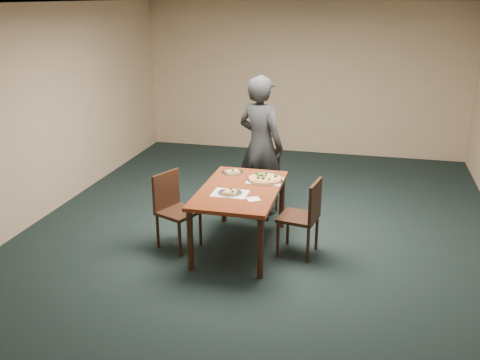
% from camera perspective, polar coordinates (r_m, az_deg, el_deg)
% --- Properties ---
extents(ground, '(8.00, 8.00, 0.00)m').
position_cam_1_polar(ground, '(6.78, 2.03, -6.04)').
color(ground, black).
rests_on(ground, ground).
extents(room_shell, '(8.00, 8.00, 8.00)m').
position_cam_1_polar(room_shell, '(6.24, 2.22, 8.57)').
color(room_shell, '#CAAE8C').
rests_on(room_shell, ground).
extents(dining_table, '(0.90, 1.50, 0.75)m').
position_cam_1_polar(dining_table, '(6.27, 0.00, -1.66)').
color(dining_table, '#5A2312').
rests_on(dining_table, ground).
extents(chair_far, '(0.48, 0.48, 0.91)m').
position_cam_1_polar(chair_far, '(7.33, 2.39, 0.28)').
color(chair_far, black).
rests_on(chair_far, ground).
extents(chair_left, '(0.55, 0.55, 0.91)m').
position_cam_1_polar(chair_left, '(6.40, -7.11, -2.72)').
color(chair_left, black).
rests_on(chair_left, ground).
extents(chair_right, '(0.49, 0.49, 0.91)m').
position_cam_1_polar(chair_right, '(6.18, 6.94, -3.55)').
color(chair_right, black).
rests_on(chair_right, ground).
extents(diner, '(0.82, 0.70, 1.90)m').
position_cam_1_polar(diner, '(7.26, 2.21, 3.70)').
color(diner, black).
rests_on(diner, ground).
extents(placemat_main, '(0.42, 0.32, 0.00)m').
position_cam_1_polar(placemat_main, '(6.49, 2.67, -0.05)').
color(placemat_main, white).
rests_on(placemat_main, dining_table).
extents(placemat_near, '(0.40, 0.30, 0.00)m').
position_cam_1_polar(placemat_near, '(6.07, -1.06, -1.43)').
color(placemat_near, white).
rests_on(placemat_near, dining_table).
extents(pizza_pan, '(0.43, 0.43, 0.07)m').
position_cam_1_polar(pizza_pan, '(6.49, 2.66, 0.16)').
color(pizza_pan, silver).
rests_on(pizza_pan, dining_table).
extents(slice_plate_near, '(0.28, 0.28, 0.06)m').
position_cam_1_polar(slice_plate_near, '(6.07, -1.06, -1.31)').
color(slice_plate_near, silver).
rests_on(slice_plate_near, dining_table).
extents(slice_plate_far, '(0.28, 0.28, 0.06)m').
position_cam_1_polar(slice_plate_far, '(6.77, -0.82, 0.88)').
color(slice_plate_far, silver).
rests_on(slice_plate_far, dining_table).
extents(napkin, '(0.19, 0.19, 0.01)m').
position_cam_1_polar(napkin, '(5.89, 1.43, -2.06)').
color(napkin, white).
rests_on(napkin, dining_table).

